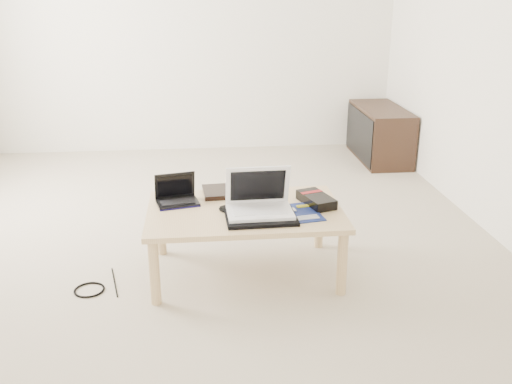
{
  "coord_description": "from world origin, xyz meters",
  "views": [
    {
      "loc": [
        0.06,
        -3.72,
        1.6
      ],
      "look_at": [
        0.36,
        -0.73,
        0.5
      ],
      "focal_mm": 40.0,
      "sensor_mm": 36.0,
      "label": 1
    }
  ],
  "objects": [
    {
      "name": "floor_cable_trail",
      "position": [
        -0.45,
        -0.78,
        0.0
      ],
      "size": [
        0.08,
        0.34,
        0.01
      ],
      "primitive_type": "cylinder",
      "rotation": [
        1.57,
        0.0,
        0.22
      ],
      "color": "black",
      "rests_on": "ground"
    },
    {
      "name": "media_cabinet",
      "position": [
        1.77,
        1.45,
        0.25
      ],
      "size": [
        0.41,
        0.9,
        0.5
      ],
      "color": "#332115",
      "rests_on": "ground"
    },
    {
      "name": "ground",
      "position": [
        0.0,
        0.0,
        0.0
      ],
      "size": [
        4.0,
        4.0,
        0.0
      ],
      "primitive_type": "plane",
      "color": "beige",
      "rests_on": "ground"
    },
    {
      "name": "coffee_table",
      "position": [
        0.3,
        -0.73,
        0.35
      ],
      "size": [
        1.1,
        0.7,
        0.4
      ],
      "color": "#D0B37D",
      "rests_on": "ground"
    },
    {
      "name": "netbook",
      "position": [
        -0.09,
        -0.59,
        0.44
      ],
      "size": [
        0.27,
        0.22,
        0.17
      ],
      "color": "black",
      "rests_on": "coffee_table"
    },
    {
      "name": "gpu_box",
      "position": [
        0.72,
        -0.69,
        0.43
      ],
      "size": [
        0.2,
        0.29,
        0.06
      ],
      "color": "black",
      "rests_on": "coffee_table"
    },
    {
      "name": "motherboard",
      "position": [
        0.59,
        -0.82,
        0.4
      ],
      "size": [
        0.27,
        0.32,
        0.01
      ],
      "color": "#0D1A56",
      "rests_on": "coffee_table"
    },
    {
      "name": "neoprene_sleeve",
      "position": [
        0.37,
        -0.87,
        0.41
      ],
      "size": [
        0.39,
        0.29,
        0.02
      ],
      "primitive_type": "cube",
      "rotation": [
        0.0,
        0.0,
        0.03
      ],
      "color": "black",
      "rests_on": "coffee_table"
    },
    {
      "name": "floor_cable_coil",
      "position": [
        -0.58,
        -0.86,
        0.01
      ],
      "size": [
        0.2,
        0.2,
        0.01
      ],
      "primitive_type": "torus",
      "rotation": [
        0.0,
        0.0,
        -0.22
      ],
      "color": "black",
      "rests_on": "ground"
    },
    {
      "name": "book",
      "position": [
        0.21,
        -0.46,
        0.41
      ],
      "size": [
        0.29,
        0.25,
        0.03
      ],
      "color": "black",
      "rests_on": "coffee_table"
    },
    {
      "name": "white_laptop",
      "position": [
        0.37,
        -0.82,
        0.47
      ],
      "size": [
        0.36,
        0.26,
        0.25
      ],
      "color": "white",
      "rests_on": "neoprene_sleeve"
    },
    {
      "name": "cable_coil",
      "position": [
        0.21,
        -0.73,
        0.41
      ],
      "size": [
        0.12,
        0.12,
        0.01
      ],
      "primitive_type": "torus",
      "rotation": [
        0.0,
        0.0,
        0.13
      ],
      "color": "black",
      "rests_on": "coffee_table"
    },
    {
      "name": "tablet",
      "position": [
        0.32,
        -0.76,
        0.41
      ],
      "size": [
        0.32,
        0.28,
        0.01
      ],
      "color": "black",
      "rests_on": "coffee_table"
    },
    {
      "name": "remote",
      "position": [
        0.43,
        -0.74,
        0.41
      ],
      "size": [
        0.06,
        0.2,
        0.02
      ],
      "color": "silver",
      "rests_on": "coffee_table"
    }
  ]
}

